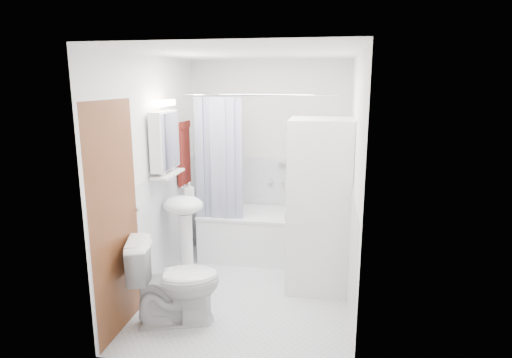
% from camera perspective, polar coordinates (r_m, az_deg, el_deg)
% --- Properties ---
extents(floor, '(2.60, 2.60, 0.00)m').
position_cam_1_polar(floor, '(4.63, -0.81, -14.68)').
color(floor, silver).
rests_on(floor, ground).
extents(room_walls, '(2.60, 2.60, 2.60)m').
position_cam_1_polar(room_walls, '(4.16, -0.87, 3.82)').
color(room_walls, white).
rests_on(room_walls, ground).
extents(wainscot, '(1.98, 2.58, 2.58)m').
position_cam_1_polar(wainscot, '(4.66, -0.15, -6.46)').
color(wainscot, white).
rests_on(wainscot, ground).
extents(door, '(0.05, 2.00, 2.00)m').
position_cam_1_polar(door, '(4.05, -15.71, -3.97)').
color(door, brown).
rests_on(door, ground).
extents(bathtub, '(1.50, 0.71, 0.57)m').
position_cam_1_polar(bathtub, '(5.34, 0.89, -7.14)').
color(bathtub, white).
rests_on(bathtub, ground).
extents(tub_spout, '(0.04, 0.12, 0.04)m').
position_cam_1_polar(tub_spout, '(5.46, 3.54, -0.38)').
color(tub_spout, silver).
rests_on(tub_spout, room_walls).
extents(curtain_rod, '(1.68, 0.02, 0.02)m').
position_cam_1_polar(curtain_rod, '(4.73, 0.38, 11.15)').
color(curtain_rod, silver).
rests_on(curtain_rod, room_walls).
extents(shower_curtain, '(0.55, 0.02, 1.45)m').
position_cam_1_polar(shower_curtain, '(4.91, -5.02, 2.34)').
color(shower_curtain, '#161B4D').
rests_on(shower_curtain, curtain_rod).
extents(sink, '(0.44, 0.37, 1.04)m').
position_cam_1_polar(sink, '(4.69, -9.56, -5.15)').
color(sink, white).
rests_on(sink, ground).
extents(medicine_cabinet, '(0.13, 0.50, 0.71)m').
position_cam_1_polar(medicine_cabinet, '(4.50, -12.06, 5.23)').
color(medicine_cabinet, white).
rests_on(medicine_cabinet, room_walls).
extents(shelf, '(0.18, 0.54, 0.02)m').
position_cam_1_polar(shelf, '(4.56, -11.68, 0.67)').
color(shelf, silver).
rests_on(shelf, room_walls).
extents(shower_caddy, '(0.22, 0.06, 0.02)m').
position_cam_1_polar(shower_caddy, '(5.39, 4.09, 2.22)').
color(shower_caddy, silver).
rests_on(shower_caddy, room_walls).
extents(towel, '(0.07, 0.32, 0.77)m').
position_cam_1_polar(towel, '(5.15, -9.59, 3.53)').
color(towel, maroon).
rests_on(towel, room_walls).
extents(washer_dryer, '(0.65, 0.63, 1.78)m').
position_cam_1_polar(washer_dryer, '(4.48, 8.36, -3.47)').
color(washer_dryer, white).
rests_on(washer_dryer, ground).
extents(toilet, '(0.90, 0.67, 0.79)m').
position_cam_1_polar(toilet, '(4.00, -10.75, -13.26)').
color(toilet, white).
rests_on(toilet, ground).
extents(soap_pump, '(0.08, 0.17, 0.08)m').
position_cam_1_polar(soap_pump, '(4.69, -8.82, -2.02)').
color(soap_pump, gray).
rests_on(soap_pump, sink).
extents(shelf_bottle, '(0.07, 0.18, 0.07)m').
position_cam_1_polar(shelf_bottle, '(4.41, -12.42, 0.88)').
color(shelf_bottle, gray).
rests_on(shelf_bottle, shelf).
extents(shelf_cup, '(0.10, 0.09, 0.10)m').
position_cam_1_polar(shelf_cup, '(4.65, -11.17, 1.74)').
color(shelf_cup, gray).
rests_on(shelf_cup, shelf).
extents(shampoo_a, '(0.13, 0.17, 0.13)m').
position_cam_1_polar(shampoo_a, '(5.37, 5.33, 2.98)').
color(shampoo_a, gray).
rests_on(shampoo_a, shower_caddy).
extents(shampoo_b, '(0.08, 0.21, 0.08)m').
position_cam_1_polar(shampoo_b, '(5.36, 6.60, 2.67)').
color(shampoo_b, '#23458C').
rests_on(shampoo_b, shower_caddy).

